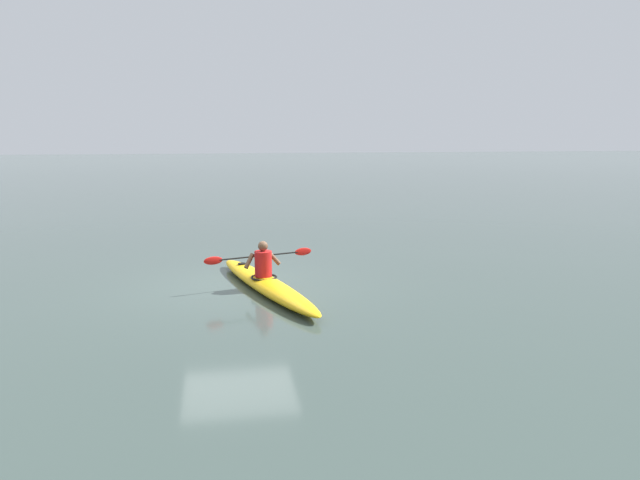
% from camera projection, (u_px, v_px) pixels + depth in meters
% --- Properties ---
extents(ground_plane, '(160.00, 160.00, 0.00)m').
position_uv_depth(ground_plane, '(237.00, 285.00, 12.72)').
color(ground_plane, '#384742').
extents(kayak, '(2.05, 4.99, 0.29)m').
position_uv_depth(kayak, '(266.00, 284.00, 12.25)').
color(kayak, '#EAB214').
rests_on(kayak, ground).
extents(kayaker, '(2.35, 0.75, 0.75)m').
position_uv_depth(kayaker, '(263.00, 261.00, 12.29)').
color(kayaker, red).
rests_on(kayaker, kayak).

